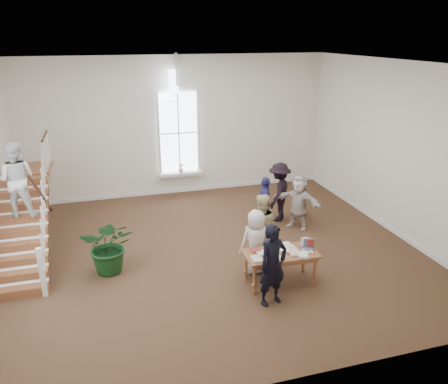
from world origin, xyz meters
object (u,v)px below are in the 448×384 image
object	(u,v)px
elderly_woman	(256,242)
woman_cluster_c	(298,202)
woman_cluster_b	(279,192)
person_yellow	(261,228)
side_chair	(299,200)
police_officer	(273,265)
woman_cluster_a	(265,203)
library_table	(281,256)
floor_plant	(110,245)

from	to	relation	value
elderly_woman	woman_cluster_c	size ratio (longest dim) A/B	0.97
woman_cluster_c	woman_cluster_b	bearing A→B (deg)	164.97
person_yellow	side_chair	distance (m)	3.05
police_officer	woman_cluster_b	xyz separation A→B (m)	(1.73, 3.82, 0.00)
elderly_woman	woman_cluster_a	size ratio (longest dim) A/B	1.00
library_table	floor_plant	size ratio (longest dim) A/B	1.21
library_table	police_officer	world-z (taller)	police_officer
police_officer	floor_plant	world-z (taller)	police_officer
woman_cluster_b	woman_cluster_a	bearing A→B (deg)	-13.49
police_officer	woman_cluster_a	distance (m)	3.55
elderly_woman	person_yellow	xyz separation A→B (m)	(0.30, 0.50, 0.08)
person_yellow	side_chair	size ratio (longest dim) A/B	1.86
woman_cluster_b	elderly_woman	bearing A→B (deg)	7.14
person_yellow	side_chair	bearing A→B (deg)	-144.87
police_officer	woman_cluster_c	xyz separation A→B (m)	(2.03, 3.17, -0.09)
woman_cluster_a	police_officer	bearing A→B (deg)	173.39
library_table	elderly_woman	bearing A→B (deg)	122.20
police_officer	elderly_woman	xyz separation A→B (m)	(0.10, 1.25, -0.11)
library_table	elderly_woman	size ratio (longest dim) A/B	1.05
elderly_woman	library_table	bearing A→B (deg)	117.84
woman_cluster_a	woman_cluster_c	bearing A→B (deg)	-90.51
woman_cluster_a	woman_cluster_b	bearing A→B (deg)	-41.11
woman_cluster_b	woman_cluster_c	xyz separation A→B (m)	(0.30, -0.65, -0.09)
elderly_woman	woman_cluster_b	xyz separation A→B (m)	(1.63, 2.57, 0.11)
library_table	woman_cluster_a	xyz separation A→B (m)	(0.67, 2.72, 0.10)
elderly_woman	floor_plant	bearing A→B (deg)	-19.22
police_officer	person_yellow	world-z (taller)	police_officer
police_officer	side_chair	bearing A→B (deg)	42.67
person_yellow	woman_cluster_b	world-z (taller)	woman_cluster_b
police_officer	floor_plant	bearing A→B (deg)	129.09
police_officer	woman_cluster_a	bearing A→B (deg)	55.87
person_yellow	side_chair	world-z (taller)	person_yellow
police_officer	person_yellow	bearing A→B (deg)	61.63
woman_cluster_b	library_table	bearing A→B (deg)	17.76
library_table	woman_cluster_a	world-z (taller)	woman_cluster_a
library_table	floor_plant	bearing A→B (deg)	157.91
floor_plant	side_chair	xyz separation A→B (m)	(5.50, 1.81, -0.16)
library_table	police_officer	size ratio (longest dim) A/B	0.92
person_yellow	woman_cluster_b	size ratio (longest dim) A/B	0.97
police_officer	elderly_woman	size ratio (longest dim) A/B	1.14
floor_plant	person_yellow	bearing A→B (deg)	-6.78
woman_cluster_c	woman_cluster_a	bearing A→B (deg)	-142.33
woman_cluster_b	floor_plant	distance (m)	5.05
library_table	woman_cluster_c	xyz separation A→B (m)	(1.57, 2.52, 0.12)
person_yellow	woman_cluster_c	xyz separation A→B (m)	(1.63, 1.42, -0.06)
elderly_woman	person_yellow	size ratio (longest dim) A/B	0.90
elderly_woman	side_chair	distance (m)	3.61
woman_cluster_a	side_chair	bearing A→B (deg)	-53.60
woman_cluster_b	woman_cluster_c	distance (m)	0.72
police_officer	woman_cluster_b	size ratio (longest dim) A/B	1.00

